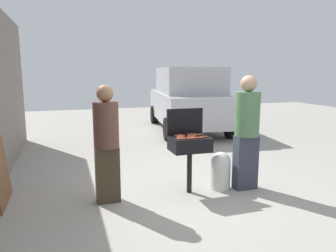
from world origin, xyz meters
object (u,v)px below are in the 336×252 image
hot_dog_3 (190,137)px  hot_dog_4 (179,135)px  hot_dog_13 (204,137)px  hot_dog_1 (199,138)px  leaning_board (1,173)px  hot_dog_2 (181,137)px  parked_minivan (188,99)px  hot_dog_12 (193,138)px  hot_dog_6 (192,136)px  hot_dog_5 (181,136)px  hot_dog_11 (199,135)px  hot_dog_10 (190,138)px  hot_dog_0 (180,138)px  hot_dog_9 (181,139)px  hot_dog_7 (191,136)px  person_left (106,140)px  person_right (247,129)px  hot_dog_8 (191,134)px  bbq_grill (190,146)px  propane_tank (221,170)px

hot_dog_3 → hot_dog_4: (-0.11, 0.20, 0.00)m
hot_dog_3 → hot_dog_13: same height
hot_dog_1 → leaning_board: hot_dog_1 is taller
hot_dog_2 → parked_minivan: bearing=67.3°
hot_dog_12 → hot_dog_13: 0.18m
hot_dog_4 → hot_dog_6: (0.19, -0.09, 0.00)m
hot_dog_5 → hot_dog_11: size_ratio=1.00×
hot_dog_3 → hot_dog_5: same height
hot_dog_4 → hot_dog_10: size_ratio=1.00×
hot_dog_0 → hot_dog_10: size_ratio=1.00×
hot_dog_0 → hot_dog_9: bearing=-93.0°
hot_dog_1 → hot_dog_3: 0.13m
hot_dog_12 → hot_dog_11: bearing=45.9°
hot_dog_0 → leaning_board: (-2.55, 0.50, -0.45)m
hot_dog_7 → hot_dog_13: (0.17, -0.11, 0.00)m
hot_dog_10 → hot_dog_11: (0.25, 0.23, 0.00)m
parked_minivan → hot_dog_4: bearing=75.1°
hot_dog_11 → hot_dog_13: 0.19m
person_left → person_right: bearing=-17.3°
leaning_board → hot_dog_6: bearing=-8.3°
hot_dog_8 → hot_dog_12: size_ratio=1.00×
hot_dog_7 → hot_dog_9: bearing=-146.7°
hot_dog_2 → hot_dog_13: size_ratio=1.00×
hot_dog_4 → person_left: person_left is taller
hot_dog_4 → parked_minivan: (2.14, 5.00, 0.11)m
hot_dog_8 → hot_dog_13: 0.28m
hot_dog_12 → hot_dog_6: bearing=69.5°
bbq_grill → person_left: person_left is taller
parked_minivan → leaning_board: (-4.74, -4.69, -0.57)m
bbq_grill → hot_dog_7: bearing=-37.7°
hot_dog_1 → propane_tank: (0.46, 0.14, -0.59)m
hot_dog_1 → hot_dog_9: same height
hot_dog_7 → hot_dog_12: (-0.01, -0.11, 0.00)m
hot_dog_1 → hot_dog_13: bearing=17.7°
person_left → hot_dog_11: bearing=-11.4°
hot_dog_0 → hot_dog_12: (0.19, -0.05, 0.00)m
hot_dog_0 → hot_dog_2: bearing=52.8°
hot_dog_3 → hot_dog_8: bearing=64.9°
hot_dog_4 → hot_dog_9: size_ratio=1.00×
hot_dog_7 → leaning_board: bearing=170.9°
hot_dog_4 → person_right: bearing=-12.6°
hot_dog_0 → person_left: bearing=175.4°
hot_dog_2 → hot_dog_12: size_ratio=1.00×
hot_dog_0 → hot_dog_12: size_ratio=1.00×
bbq_grill → person_left: (-1.28, 0.02, 0.18)m
person_left → hot_dog_12: bearing=-19.7°
parked_minivan → hot_dog_13: bearing=79.1°
hot_dog_3 → person_left: size_ratio=0.08×
hot_dog_0 → hot_dog_11: same height
hot_dog_3 → person_right: person_right is taller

